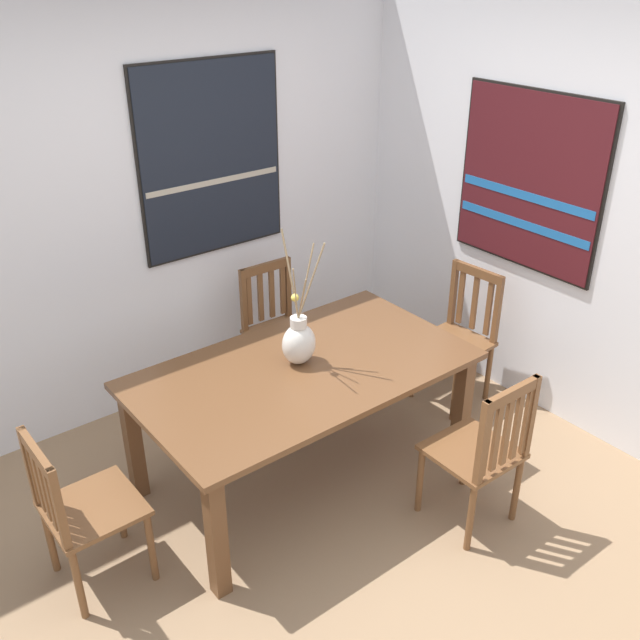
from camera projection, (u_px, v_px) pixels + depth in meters
ground_plane at (345, 537)px, 3.75m from camera, size 6.40×6.40×0.03m
wall_back at (157, 202)px, 4.41m from camera, size 6.40×0.12×2.70m
wall_side at (593, 219)px, 4.13m from camera, size 0.12×6.40×2.70m
dining_table at (303, 382)px, 3.89m from camera, size 1.83×1.04×0.73m
centerpiece_vase at (299, 341)px, 3.82m from camera, size 0.23×0.25×0.75m
chair_0 at (278, 327)px, 4.82m from camera, size 0.43×0.43×0.89m
chair_1 at (459, 335)px, 4.71m from camera, size 0.45×0.45×0.92m
chair_2 at (80, 508)px, 3.26m from camera, size 0.42×0.42×0.87m
chair_3 at (483, 450)px, 3.62m from camera, size 0.43×0.43×0.92m
painting_on_back_wall at (211, 159)px, 4.46m from camera, size 1.01×0.05×1.22m
painting_on_side_wall at (530, 181)px, 4.32m from camera, size 0.05×1.03×1.09m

